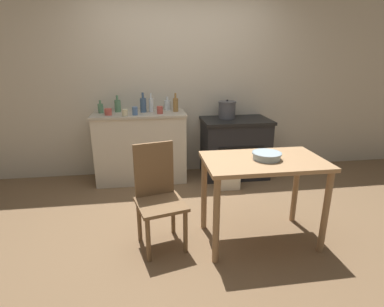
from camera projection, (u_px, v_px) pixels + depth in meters
ground_plane at (198, 222)px, 3.12m from camera, size 14.00×14.00×0.00m
wall_back at (180, 84)px, 4.22m from camera, size 8.00×0.07×2.55m
counter_cabinet at (141, 147)px, 4.10m from camera, size 1.22×0.56×0.94m
stove at (235, 147)px, 4.27m from camera, size 0.94×0.64×0.83m
work_table at (263, 174)px, 2.64m from camera, size 1.05×0.63×0.80m
chair at (158, 194)px, 2.66m from camera, size 0.48×0.48×0.93m
flour_sack at (229, 175)px, 3.89m from camera, size 0.26×0.18×0.37m
stock_pot at (227, 110)px, 4.18m from camera, size 0.25×0.25×0.26m
mixing_bowl_large at (267, 155)px, 2.59m from camera, size 0.25×0.25×0.06m
bottle_far_left at (176, 104)px, 4.03m from camera, size 0.07×0.07×0.25m
bottle_left at (143, 105)px, 3.98m from camera, size 0.08×0.08×0.26m
bottle_mid_left at (167, 105)px, 4.16m from camera, size 0.08×0.08×0.18m
bottle_center_left at (118, 106)px, 4.01m from camera, size 0.08×0.08×0.22m
bottle_center at (101, 108)px, 3.93m from camera, size 0.07×0.07×0.17m
bottle_center_right at (151, 105)px, 4.00m from camera, size 0.06×0.06×0.25m
cup_mid_right at (108, 112)px, 3.79m from camera, size 0.09×0.09×0.08m
cup_right at (125, 113)px, 3.74m from camera, size 0.07×0.07×0.08m
cup_far_right at (135, 111)px, 3.80m from camera, size 0.07×0.07×0.10m
cup_end_right at (160, 110)px, 3.89m from camera, size 0.08×0.08×0.10m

